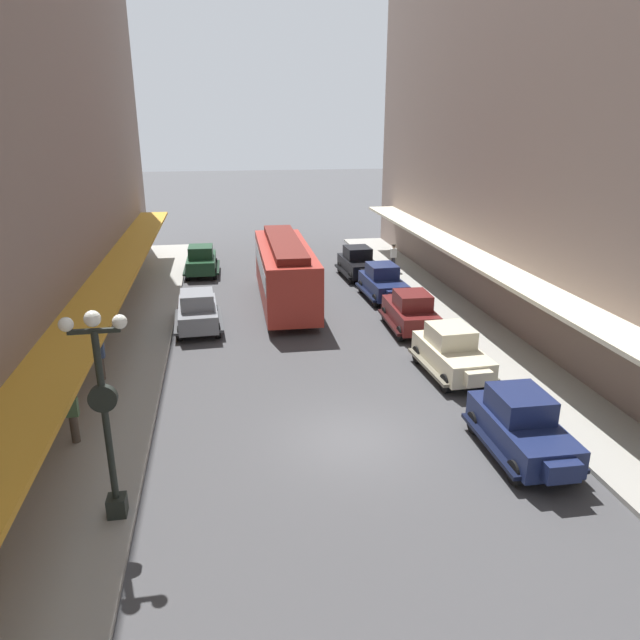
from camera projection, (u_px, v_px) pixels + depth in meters
The scene contains 16 objects.
ground_plane at pixel (353, 440), 17.66m from camera, with size 200.00×200.00×0.00m, color #424244.
sidewalk_left at pixel (93, 461), 16.45m from camera, with size 3.00×60.00×0.15m, color #99968E.
sidewalk_right at pixel (581, 418), 18.82m from camera, with size 3.00×60.00×0.15m, color #99968E.
parked_car_0 at pixel (411, 310), 26.59m from camera, with size 2.24×4.30×1.84m.
parked_car_1 at pixel (383, 282), 31.33m from camera, with size 2.26×4.30×1.84m.
parked_car_2 at pixel (358, 262), 35.57m from camera, with size 2.28×4.31×1.84m.
parked_car_3 at pixel (452, 351), 21.92m from camera, with size 2.30×4.32×1.84m.
parked_car_4 at pixel (522, 424), 16.65m from camera, with size 2.19×4.28×1.84m.
parked_car_5 at pixel (198, 310), 26.68m from camera, with size 2.28×4.31×1.84m.
parked_car_6 at pixel (201, 260), 36.23m from camera, with size 2.20×4.28×1.84m.
streetcar at pixel (285, 270), 29.82m from camera, with size 2.65×9.63×3.46m.
lamp_post_with_clock at pixel (104, 409), 13.18m from camera, with size 1.42×0.44×5.16m.
fire_hydrant at pixel (473, 341), 24.01m from camera, with size 0.24×0.24×0.82m.
pedestrian_0 at pixel (100, 357), 21.16m from camera, with size 0.36×0.28×1.67m.
pedestrian_1 at pixel (393, 257), 36.54m from camera, with size 0.36×0.28×1.67m.
pedestrian_2 at pixel (73, 416), 17.01m from camera, with size 0.36×0.24×1.64m.
Camera 1 is at (-3.59, -15.15, 9.15)m, focal length 32.90 mm.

